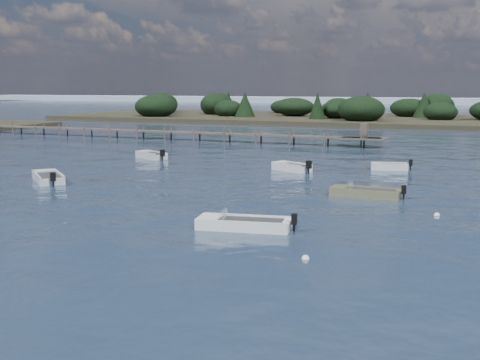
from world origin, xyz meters
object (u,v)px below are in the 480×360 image
at_px(tender_far_white, 292,169).
at_px(dinghy_mid_grey, 48,179).
at_px(tender_far_grey_b, 389,168).
at_px(dinghy_mid_white_b, 365,194).
at_px(jetty, 168,132).
at_px(dinghy_mid_white_a, 244,226).
at_px(tender_far_grey, 151,157).

distance_m(tender_far_white, dinghy_mid_grey, 19.09).
xyz_separation_m(tender_far_grey_b, dinghy_mid_white_b, (0.71, -13.22, -0.01)).
bearing_deg(tender_far_white, jetty, 138.05).
height_order(dinghy_mid_white_a, dinghy_mid_grey, dinghy_mid_grey).
relative_size(dinghy_mid_white_a, tender_far_white, 1.30).
bearing_deg(dinghy_mid_grey, dinghy_mid_white_a, -22.88).
bearing_deg(jetty, tender_far_grey, -64.14).
bearing_deg(tender_far_grey, dinghy_mid_grey, -87.95).
xyz_separation_m(tender_far_grey, jetty, (-9.24, 19.06, 0.80)).
bearing_deg(dinghy_mid_white_a, dinghy_mid_grey, 157.12).
distance_m(dinghy_mid_white_a, tender_far_white, 20.71).
relative_size(tender_far_grey_b, tender_far_white, 0.90).
xyz_separation_m(tender_far_grey_b, dinghy_mid_grey, (-21.88, -16.23, 0.01)).
distance_m(tender_far_grey_b, jetty, 36.42).
relative_size(tender_far_grey_b, jetty, 0.05).
bearing_deg(tender_far_white, tender_far_grey, 169.22).
bearing_deg(dinghy_mid_white_a, dinghy_mid_white_b, 71.67).
distance_m(dinghy_mid_white_b, tender_far_grey, 26.12).
bearing_deg(tender_far_grey, tender_far_grey_b, 2.77).
xyz_separation_m(dinghy_mid_white_b, dinghy_mid_grey, (-22.59, -3.02, 0.02)).
distance_m(tender_far_grey, tender_far_white, 15.45).
xyz_separation_m(tender_far_grey, tender_far_white, (15.18, -2.89, 0.00)).
distance_m(tender_far_grey, dinghy_mid_white_a, 30.25).
height_order(dinghy_mid_white_b, tender_far_white, tender_far_white).
xyz_separation_m(dinghy_mid_white_a, jetty, (-28.73, 42.21, 0.84)).
relative_size(tender_far_white, dinghy_mid_grey, 0.84).
xyz_separation_m(tender_far_grey_b, tender_far_grey, (-22.42, -1.08, 0.02)).
relative_size(dinghy_mid_white_b, jetty, 0.07).
relative_size(tender_far_grey_b, dinghy_mid_white_a, 0.69).
bearing_deg(dinghy_mid_white_b, tender_far_grey, 152.32).
height_order(tender_far_grey, dinghy_mid_white_a, tender_far_grey).
height_order(tender_far_grey, dinghy_mid_grey, tender_far_grey).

